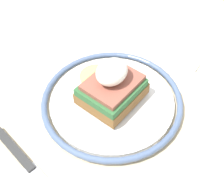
{
  "coord_description": "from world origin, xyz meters",
  "views": [
    {
      "loc": [
        0.24,
        0.2,
        1.12
      ],
      "look_at": [
        0.01,
        0.01,
        0.79
      ],
      "focal_mm": 45.0,
      "sensor_mm": 36.0,
      "label": 1
    }
  ],
  "objects_px": {
    "plate": "(112,100)",
    "knife": "(30,167)",
    "sandwich": "(112,86)",
    "fork": "(166,56)"
  },
  "relations": [
    {
      "from": "sandwich",
      "to": "fork",
      "type": "height_order",
      "value": "sandwich"
    },
    {
      "from": "fork",
      "to": "knife",
      "type": "relative_size",
      "value": 0.71
    },
    {
      "from": "fork",
      "to": "knife",
      "type": "bearing_deg",
      "value": -4.41
    },
    {
      "from": "knife",
      "to": "sandwich",
      "type": "bearing_deg",
      "value": 174.64
    },
    {
      "from": "sandwich",
      "to": "knife",
      "type": "height_order",
      "value": "sandwich"
    },
    {
      "from": "plate",
      "to": "knife",
      "type": "relative_size",
      "value": 1.12
    },
    {
      "from": "plate",
      "to": "sandwich",
      "type": "xyz_separation_m",
      "value": [
        0.0,
        -0.0,
        0.04
      ]
    },
    {
      "from": "fork",
      "to": "plate",
      "type": "bearing_deg",
      "value": -3.14
    },
    {
      "from": "plate",
      "to": "knife",
      "type": "bearing_deg",
      "value": -5.63
    },
    {
      "from": "plate",
      "to": "fork",
      "type": "height_order",
      "value": "plate"
    }
  ]
}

